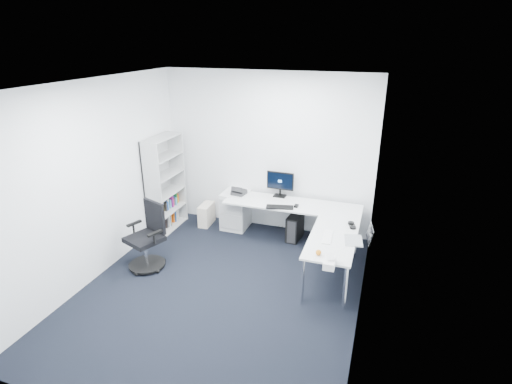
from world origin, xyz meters
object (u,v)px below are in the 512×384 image
(l_desk, at_px, (287,230))
(task_chair, at_px, (144,237))
(bookshelf, at_px, (165,184))
(monitor, at_px, (280,184))
(laptop, at_px, (354,233))

(l_desk, height_order, task_chair, task_chair)
(l_desk, xyz_separation_m, bookshelf, (-2.17, 0.05, 0.50))
(task_chair, bearing_deg, bookshelf, 127.14)
(bookshelf, bearing_deg, l_desk, -1.32)
(l_desk, distance_m, monitor, 0.83)
(monitor, bearing_deg, laptop, -40.24)
(monitor, relative_size, laptop, 1.37)
(bookshelf, xyz_separation_m, monitor, (1.90, 0.51, 0.04))
(l_desk, distance_m, laptop, 1.34)
(monitor, bearing_deg, bookshelf, -163.26)
(l_desk, bearing_deg, laptop, -31.71)
(task_chair, relative_size, laptop, 2.92)
(bookshelf, xyz_separation_m, laptop, (3.25, -0.71, -0.06))
(l_desk, height_order, bookshelf, bookshelf)
(l_desk, bearing_deg, monitor, 116.52)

